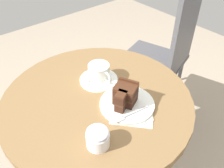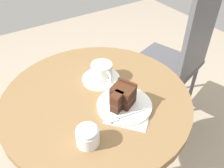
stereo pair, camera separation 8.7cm
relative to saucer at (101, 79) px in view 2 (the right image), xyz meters
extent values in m
cylinder|color=brown|center=(0.07, -0.07, -0.02)|extent=(0.71, 0.71, 0.03)
cylinder|color=#B7B7BC|center=(0.07, -0.07, -0.37)|extent=(0.07, 0.07, 0.66)
cylinder|color=silver|center=(0.00, 0.00, 0.00)|extent=(0.15, 0.15, 0.01)
cylinder|color=silver|center=(-0.01, 0.01, 0.03)|extent=(0.08, 0.08, 0.06)
cylinder|color=beige|center=(-0.01, 0.01, 0.06)|extent=(0.07, 0.07, 0.00)
torus|color=silver|center=(0.04, 0.01, 0.03)|extent=(0.05, 0.01, 0.05)
cube|color=#B7B7BC|center=(-0.03, -0.02, 0.01)|extent=(0.06, 0.07, 0.00)
ellipsoid|color=#B7B7BC|center=(-0.06, 0.01, 0.01)|extent=(0.02, 0.02, 0.00)
cylinder|color=silver|center=(0.18, -0.01, 0.00)|extent=(0.19, 0.19, 0.01)
cube|color=#381E14|center=(0.17, -0.01, 0.02)|extent=(0.09, 0.09, 0.03)
cube|color=#381E14|center=(0.19, -0.05, 0.02)|extent=(0.05, 0.05, 0.03)
cube|color=#422314|center=(0.17, -0.01, 0.04)|extent=(0.09, 0.09, 0.01)
cube|color=#422314|center=(0.19, -0.05, 0.04)|extent=(0.05, 0.05, 0.01)
cube|color=#381E14|center=(0.17, -0.01, 0.06)|extent=(0.09, 0.09, 0.03)
cube|color=#381E14|center=(0.19, -0.05, 0.06)|extent=(0.05, 0.05, 0.03)
cube|color=#422314|center=(0.17, -0.01, 0.08)|extent=(0.09, 0.09, 0.01)
cube|color=#422314|center=(0.19, -0.05, 0.08)|extent=(0.05, 0.05, 0.01)
cube|color=#422314|center=(0.16, 0.01, 0.05)|extent=(0.07, 0.04, 0.08)
cube|color=#B7B7BC|center=(0.23, -0.02, 0.01)|extent=(0.02, 0.10, 0.00)
cube|color=#B7B7BC|center=(0.22, -0.08, 0.01)|extent=(0.03, 0.04, 0.00)
cube|color=silver|center=(0.21, -0.02, 0.00)|extent=(0.20, 0.20, 0.00)
cube|color=silver|center=(0.20, 0.00, 0.00)|extent=(0.18, 0.18, 0.00)
cylinder|color=#4C4C51|center=(-0.41, 0.69, -0.50)|extent=(0.02, 0.02, 0.44)
cylinder|color=#4C4C51|center=(-0.32, 0.38, -0.50)|extent=(0.02, 0.02, 0.44)
cylinder|color=#4C4C51|center=(-0.10, 0.78, -0.50)|extent=(0.02, 0.02, 0.44)
cylinder|color=#4C4C51|center=(-0.01, 0.48, -0.50)|extent=(0.02, 0.02, 0.44)
cube|color=#4C4C51|center=(-0.21, 0.58, -0.27)|extent=(0.48, 0.48, 0.02)
cube|color=#4C4C51|center=(-0.04, 0.63, -0.01)|extent=(0.13, 0.35, 0.49)
cylinder|color=white|center=(0.24, -0.19, 0.02)|extent=(0.07, 0.07, 0.05)
ellipsoid|color=white|center=(0.24, -0.19, 0.05)|extent=(0.07, 0.07, 0.02)
camera|label=1|loc=(0.61, -0.44, 0.59)|focal=38.00mm
camera|label=2|loc=(0.66, -0.37, 0.59)|focal=38.00mm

